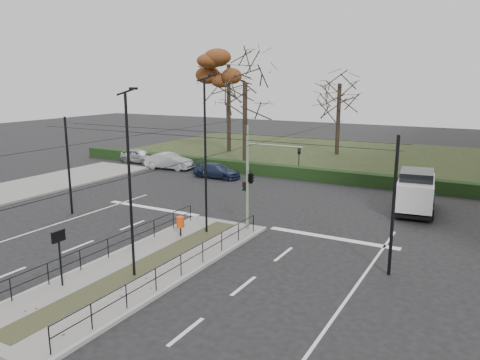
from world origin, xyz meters
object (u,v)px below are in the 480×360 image
Objects in this scene: bare_tree_near at (245,89)px; info_panel at (59,243)px; white_van at (416,191)px; streetlamp_median_near at (130,184)px; bare_tree_center at (340,89)px; rust_tree at (229,64)px; streetlamp_median_far at (206,155)px; parked_car_second at (169,161)px; parked_car_first at (139,156)px; traffic_light at (252,176)px; parked_car_third at (217,171)px; litter_bin at (180,222)px.

info_panel is at bearing -76.75° from bare_tree_near.
streetlamp_median_near is at bearing -117.83° from white_van.
bare_tree_center is 0.98× the size of bare_tree_near.
rust_tree is (-22.66, 15.73, 8.42)m from white_van.
streetlamp_median_far is 1.57× the size of white_van.
rust_tree reaches higher than parked_car_second.
white_van is at bearing -97.43° from parked_car_first.
traffic_light is at bearing -136.16° from parked_car_second.
traffic_light is 19.72m from parked_car_second.
streetlamp_median_near is 0.75× the size of bare_tree_near.
parked_car_third is 0.79× the size of white_van.
litter_bin is 0.10× the size of bare_tree_near.
rust_tree is 1.23× the size of bare_tree_near.
rust_tree is (-12.19, 34.17, 7.84)m from info_panel.
bare_tree_near is (-7.00, 20.10, 6.43)m from litter_bin.
parked_car_second reaches higher than parked_car_third.
parked_car_first reaches higher than litter_bin.
traffic_light is 1.13× the size of parked_car_second.
traffic_light is 14.73m from parked_car_third.
streetlamp_median_far is (-0.44, 6.24, 0.27)m from streetlamp_median_near.
rust_tree reaches higher than traffic_light.
parked_car_first is at bearing 135.85° from litter_bin.
traffic_light is at bearing -81.85° from bare_tree_center.
parked_car_first is at bearing -112.10° from rust_tree.
white_van is 0.52× the size of bare_tree_center.
rust_tree reaches higher than parked_car_first.
white_van is 0.51× the size of bare_tree_near.
bare_tree_near reaches higher than parked_car_second.
litter_bin is at bearing 104.38° from streetlamp_median_near.
litter_bin is at bearing -64.69° from rust_tree.
parked_car_first is (-17.01, 16.51, -0.18)m from litter_bin.
white_van is at bearing -27.67° from bare_tree_near.
litter_bin is at bearing -130.50° from parked_car_first.
traffic_light is 1.23× the size of parked_car_first.
parked_car_third is at bearing 129.28° from traffic_light.
bare_tree_center is at bearing 98.15° from traffic_light.
traffic_light is at bearing 71.80° from info_panel.
bare_tree_near is (-0.54, 6.01, 6.72)m from parked_car_third.
rust_tree reaches higher than info_panel.
traffic_light is at bearing 46.19° from litter_bin.
parked_car_third is 0.41× the size of bare_tree_center.
rust_tree is (4.25, 10.46, 9.08)m from parked_car_first.
traffic_light is 0.49× the size of bare_tree_near.
rust_tree is (-14.05, 32.03, 5.71)m from streetlamp_median_near.
parked_car_first is at bearing 76.99° from parked_car_third.
info_panel is 0.30× the size of streetlamp_median_near.
white_van reaches higher than parked_car_first.
bare_tree_near is (5.38, 4.81, 6.58)m from parked_car_second.
info_panel is 0.22× the size of bare_tree_near.
parked_car_second is (-13.23, 14.10, -3.60)m from streetlamp_median_far.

